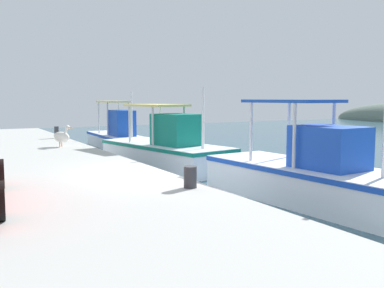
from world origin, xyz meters
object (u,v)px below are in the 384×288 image
mooring_bollard_second (190,177)px  mooring_bollard_nearest (57,132)px  pelican (62,136)px  fishing_boat_third (308,175)px  fishing_boat_nearest (118,136)px  fishing_boat_second (167,150)px

mooring_bollard_second → mooring_bollard_nearest: bearing=180.0°
pelican → mooring_bollard_nearest: size_ratio=1.59×
fishing_boat_third → mooring_bollard_nearest: bearing=-163.4°
fishing_boat_nearest → pelican: bearing=-38.3°
pelican → mooring_bollard_second: 8.99m
fishing_boat_second → mooring_bollard_second: size_ratio=13.97×
fishing_boat_nearest → fishing_boat_second: fishing_boat_second is taller
pelican → mooring_bollard_nearest: pelican is taller
fishing_boat_nearest → mooring_bollard_second: size_ratio=14.30×
fishing_boat_second → mooring_bollard_nearest: (-5.68, -2.81, 0.37)m
fishing_boat_nearest → fishing_boat_second: size_ratio=1.02×
fishing_boat_third → fishing_boat_second: bearing=-172.8°
fishing_boat_nearest → mooring_bollard_second: (14.02, -3.39, 0.38)m
fishing_boat_third → mooring_bollard_nearest: (-12.21, -3.64, 0.38)m
fishing_boat_second → fishing_boat_third: size_ratio=1.03×
fishing_boat_third → pelican: (-8.54, -4.22, 0.52)m
fishing_boat_nearest → fishing_boat_third: size_ratio=1.06×
fishing_boat_third → mooring_bollard_second: bearing=-83.2°
fishing_boat_second → fishing_boat_third: 6.58m
fishing_boat_nearest → mooring_bollard_second: bearing=-13.6°
pelican → mooring_bollard_nearest: bearing=170.9°
mooring_bollard_nearest → fishing_boat_nearest: bearing=112.1°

